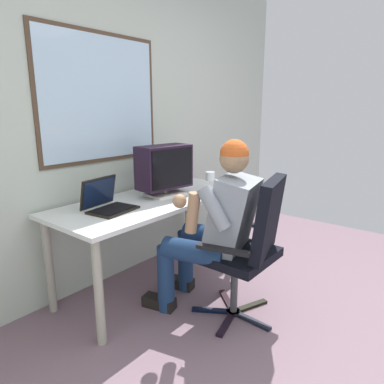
{
  "coord_description": "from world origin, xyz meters",
  "views": [
    {
      "loc": [
        -2.02,
        -0.22,
        1.42
      ],
      "look_at": [
        -0.15,
        1.28,
        0.83
      ],
      "focal_mm": 32.36,
      "sensor_mm": 36.0,
      "label": 1
    }
  ],
  "objects_px": {
    "crt_monitor": "(164,168)",
    "wine_glass": "(210,177)",
    "office_chair": "(251,240)",
    "desk": "(154,209)",
    "laptop": "(107,202)",
    "person_seated": "(214,224)"
  },
  "relations": [
    {
      "from": "office_chair",
      "to": "wine_glass",
      "type": "bearing_deg",
      "value": 54.54
    },
    {
      "from": "crt_monitor",
      "to": "laptop",
      "type": "bearing_deg",
      "value": 177.8
    },
    {
      "from": "desk",
      "to": "person_seated",
      "type": "relative_size",
      "value": 1.35
    },
    {
      "from": "laptop",
      "to": "office_chair",
      "type": "bearing_deg",
      "value": -61.21
    },
    {
      "from": "desk",
      "to": "office_chair",
      "type": "height_order",
      "value": "office_chair"
    },
    {
      "from": "crt_monitor",
      "to": "laptop",
      "type": "relative_size",
      "value": 1.36
    },
    {
      "from": "laptop",
      "to": "desk",
      "type": "bearing_deg",
      "value": -3.93
    },
    {
      "from": "office_chair",
      "to": "wine_glass",
      "type": "distance_m",
      "value": 0.88
    },
    {
      "from": "office_chair",
      "to": "person_seated",
      "type": "height_order",
      "value": "person_seated"
    },
    {
      "from": "desk",
      "to": "laptop",
      "type": "bearing_deg",
      "value": 176.07
    },
    {
      "from": "crt_monitor",
      "to": "wine_glass",
      "type": "height_order",
      "value": "crt_monitor"
    },
    {
      "from": "desk",
      "to": "person_seated",
      "type": "bearing_deg",
      "value": -90.87
    },
    {
      "from": "person_seated",
      "to": "wine_glass",
      "type": "distance_m",
      "value": 0.72
    },
    {
      "from": "office_chair",
      "to": "crt_monitor",
      "type": "xyz_separation_m",
      "value": [
        0.09,
        0.85,
        0.38
      ]
    },
    {
      "from": "person_seated",
      "to": "crt_monitor",
      "type": "distance_m",
      "value": 0.68
    },
    {
      "from": "person_seated",
      "to": "laptop",
      "type": "xyz_separation_m",
      "value": [
        -0.42,
        0.62,
        0.14
      ]
    },
    {
      "from": "office_chair",
      "to": "wine_glass",
      "type": "height_order",
      "value": "office_chair"
    },
    {
      "from": "desk",
      "to": "crt_monitor",
      "type": "height_order",
      "value": "crt_monitor"
    },
    {
      "from": "crt_monitor",
      "to": "wine_glass",
      "type": "distance_m",
      "value": 0.45
    },
    {
      "from": "wine_glass",
      "to": "desk",
      "type": "bearing_deg",
      "value": 163.8
    },
    {
      "from": "person_seated",
      "to": "crt_monitor",
      "type": "height_order",
      "value": "person_seated"
    },
    {
      "from": "desk",
      "to": "person_seated",
      "type": "xyz_separation_m",
      "value": [
        -0.01,
        -0.59,
        0.01
      ]
    }
  ]
}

